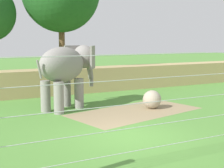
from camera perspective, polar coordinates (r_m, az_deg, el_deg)
ground_plane at (r=12.66m, az=3.05°, el=-9.06°), size 120.00×120.00×0.00m
dirt_patch at (r=16.83m, az=4.08°, el=-4.81°), size 7.31×4.76×0.01m
embankment_wall at (r=22.19m, az=-11.17°, el=0.34°), size 36.00×1.80×1.69m
elephant at (r=17.35m, az=-7.92°, el=2.93°), size 4.09×3.22×3.35m
enrichment_ball at (r=17.57m, az=6.97°, el=-2.68°), size 0.98×0.98×0.98m
cable_fence at (r=9.86m, az=12.07°, el=-3.82°), size 12.52×0.27×3.41m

